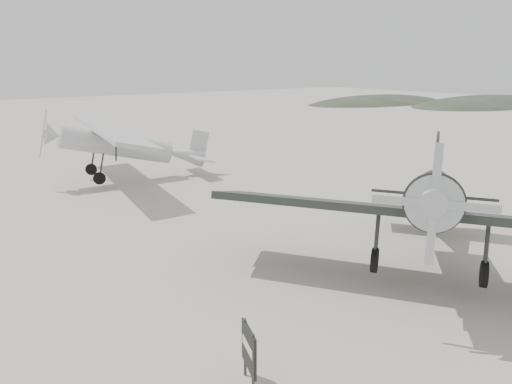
% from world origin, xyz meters
% --- Properties ---
extents(ground, '(160.00, 160.00, 0.00)m').
position_xyz_m(ground, '(0.00, 0.00, 0.00)').
color(ground, gray).
rests_on(ground, ground).
extents(hill_east_north, '(36.00, 18.00, 6.00)m').
position_xyz_m(hill_east_north, '(60.00, 28.00, 0.00)').
color(hill_east_north, '#2B3124').
rests_on(hill_east_north, ground).
extents(hill_northeast, '(32.00, 16.00, 5.20)m').
position_xyz_m(hill_northeast, '(50.00, 40.00, 0.00)').
color(hill_northeast, '#2B3124').
rests_on(hill_northeast, ground).
extents(lowwing_monoplane, '(10.04, 11.35, 3.99)m').
position_xyz_m(lowwing_monoplane, '(1.31, -3.48, 2.11)').
color(lowwing_monoplane, black).
rests_on(lowwing_monoplane, ground).
extents(highwing_monoplane, '(8.56, 12.01, 3.39)m').
position_xyz_m(highwing_monoplane, '(-1.65, 12.90, 2.12)').
color(highwing_monoplane, '#A1A5A7').
rests_on(highwing_monoplane, ground).
extents(sign_board, '(0.34, 0.83, 1.24)m').
position_xyz_m(sign_board, '(-6.32, -4.90, 0.74)').
color(sign_board, '#333333').
rests_on(sign_board, ground).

